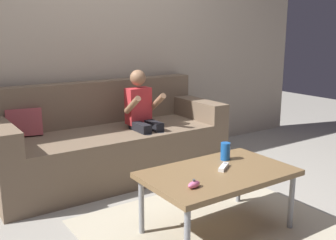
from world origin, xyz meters
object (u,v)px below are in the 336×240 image
Objects in this scene: game_remote_white_near_edge at (224,167)px; soda_can at (225,151)px; person_seated_on_couch at (143,116)px; couch at (109,144)px; coffee_table at (218,177)px; nunchuk_pink at (194,184)px.

game_remote_white_near_edge is 0.19m from soda_can.
game_remote_white_near_edge is (-0.06, -1.12, -0.13)m from person_seated_on_couch.
couch reaches higher than coffee_table.
couch is at bearing 95.98° from coffee_table.
coffee_table is 9.89× the size of nunchuk_pink.
couch is 14.95× the size of game_remote_white_near_edge.
soda_can is at bearing 45.05° from game_remote_white_near_edge.
soda_can is at bearing 37.76° from coffee_table.
coffee_table is 0.33m from nunchuk_pink.
soda_can reaches higher than nunchuk_pink.
coffee_table is at bearing -142.24° from soda_can.
game_remote_white_near_edge is 1.12× the size of soda_can.
game_remote_white_near_edge is (0.20, -1.30, 0.13)m from couch.
person_seated_on_couch is 6.99× the size of game_remote_white_near_edge.
soda_can reaches higher than coffee_table.
game_remote_white_near_edge is at bearing -134.95° from soda_can.
person_seated_on_couch is at bearing 84.09° from coffee_table.
person_seated_on_couch is at bearing -34.28° from couch.
soda_can is at bearing 29.47° from nunchuk_pink.
couch is 1.32m from coffee_table.
couch is 0.40m from person_seated_on_couch.
soda_can is (0.19, 0.15, 0.10)m from coffee_table.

